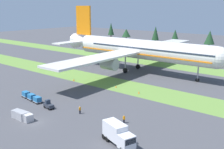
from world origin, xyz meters
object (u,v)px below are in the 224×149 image
(uld_container_1, at_px, (23,116))
(taxiway_marker_1, at_px, (116,87))
(catering_truck, at_px, (118,134))
(airliner, at_px, (138,49))
(uld_container_0, at_px, (17,114))
(uld_container_3, at_px, (28,118))
(cargo_dolly_second, at_px, (31,97))
(baggage_tug, at_px, (49,105))
(taxiway_marker_0, at_px, (74,80))
(uld_container_2, at_px, (22,116))
(taxiway_marker_2, at_px, (139,92))
(cargo_dolly_lead, at_px, (37,99))
(cargo_dolly_third, at_px, (26,94))
(ground_crew_marshaller, at_px, (124,119))
(ground_crew_loader, at_px, (80,110))

(uld_container_1, relative_size, taxiway_marker_1, 3.76)
(catering_truck, bearing_deg, uld_container_1, -61.00)
(airliner, relative_size, uld_container_0, 38.31)
(uld_container_3, bearing_deg, cargo_dolly_second, 142.15)
(baggage_tug, height_order, taxiway_marker_0, baggage_tug)
(uld_container_2, height_order, taxiway_marker_2, uld_container_2)
(taxiway_marker_1, bearing_deg, uld_container_2, -90.63)
(airliner, height_order, catering_truck, airliner)
(baggage_tug, xyz_separation_m, taxiway_marker_1, (1.37, 22.80, -0.55))
(cargo_dolly_lead, height_order, taxiway_marker_1, cargo_dolly_lead)
(airliner, height_order, uld_container_3, airliner)
(cargo_dolly_third, bearing_deg, catering_truck, 89.06)
(uld_container_3, height_order, taxiway_marker_0, uld_container_3)
(cargo_dolly_second, xyz_separation_m, ground_crew_marshaller, (26.02, 3.45, 0.03))
(baggage_tug, height_order, uld_container_2, baggage_tug)
(uld_container_0, distance_m, taxiway_marker_0, 30.05)
(ground_crew_marshaller, xyz_separation_m, uld_container_3, (-15.53, -11.60, -0.15))
(cargo_dolly_lead, bearing_deg, catering_truck, 88.87)
(airliner, height_order, uld_container_1, airliner)
(baggage_tug, height_order, ground_crew_marshaller, baggage_tug)
(ground_crew_loader, height_order, taxiway_marker_1, ground_crew_loader)
(taxiway_marker_0, xyz_separation_m, taxiway_marker_1, (14.52, 2.87, -0.08))
(cargo_dolly_lead, height_order, uld_container_2, uld_container_2)
(catering_truck, relative_size, taxiway_marker_1, 13.76)
(baggage_tug, bearing_deg, cargo_dolly_third, -90.00)
(baggage_tug, bearing_deg, uld_container_2, 14.47)
(taxiway_marker_0, bearing_deg, ground_crew_loader, -40.04)
(taxiway_marker_1, relative_size, taxiway_marker_2, 0.95)
(taxiway_marker_0, distance_m, taxiway_marker_2, 22.89)
(baggage_tug, xyz_separation_m, taxiway_marker_2, (9.61, 22.30, -0.53))
(airliner, bearing_deg, uld_container_1, 6.26)
(ground_crew_loader, height_order, taxiway_marker_2, ground_crew_loader)
(baggage_tug, bearing_deg, catering_truck, 88.62)
(cargo_dolly_lead, xyz_separation_m, taxiway_marker_2, (14.61, 21.73, -0.64))
(uld_container_3, distance_m, taxiway_marker_0, 31.41)
(uld_container_1, height_order, taxiway_marker_0, uld_container_1)
(ground_crew_marshaller, distance_m, taxiway_marker_0, 34.96)
(baggage_tug, height_order, cargo_dolly_third, baggage_tug)
(uld_container_3, bearing_deg, uld_container_2, -171.91)
(cargo_dolly_second, xyz_separation_m, catering_truck, (30.43, -4.06, 1.03))
(taxiway_marker_1, bearing_deg, baggage_tug, -93.44)
(airliner, bearing_deg, uld_container_0, 4.05)
(cargo_dolly_third, bearing_deg, airliner, 178.81)
(baggage_tug, height_order, cargo_dolly_second, baggage_tug)
(cargo_dolly_lead, relative_size, uld_container_1, 1.18)
(uld_container_0, relative_size, taxiway_marker_0, 2.90)
(baggage_tug, relative_size, taxiway_marker_0, 3.97)
(cargo_dolly_lead, height_order, catering_truck, catering_truck)
(airliner, xyz_separation_m, catering_truck, (27.62, -46.15, -6.27))
(uld_container_0, height_order, taxiway_marker_2, uld_container_0)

